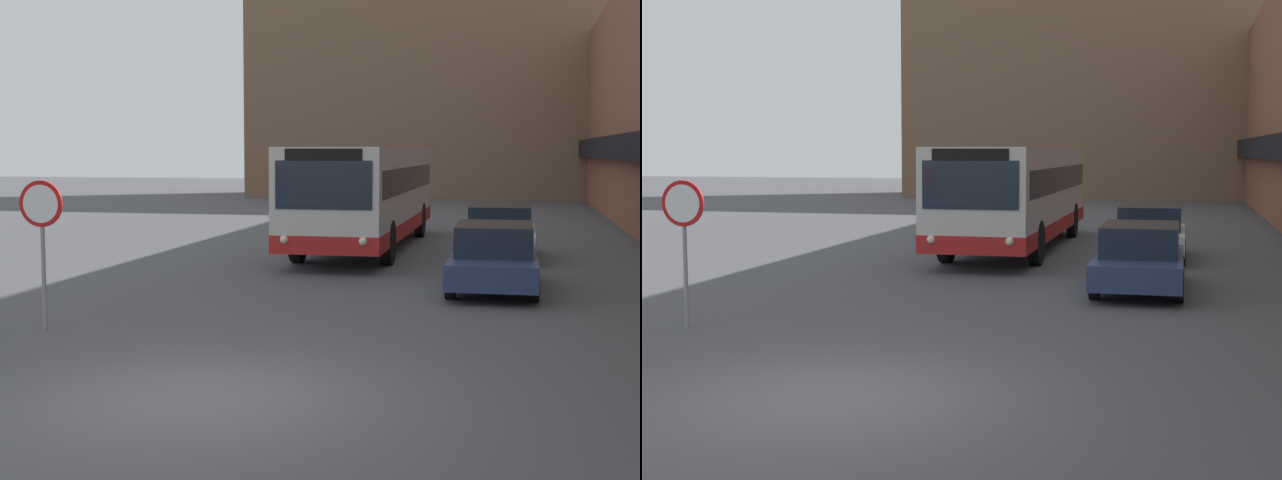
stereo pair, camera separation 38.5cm
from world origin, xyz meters
The scene contains 6 objects.
ground_plane centered at (0.00, 0.00, 0.00)m, with size 160.00×160.00×0.00m, color #47474C.
building_backdrop_far centered at (0.00, 47.38, 7.12)m, with size 26.00×8.00×14.24m.
city_bus centered at (-0.76, 16.52, 1.68)m, with size 2.66×12.38×3.02m.
parked_car_front centered at (3.20, 9.22, 0.70)m, with size 1.81×4.38×1.39m.
parked_car_middle centered at (3.20, 15.01, 0.73)m, with size 1.90×4.28×1.44m.
stop_sign centered at (-3.91, 3.32, 1.78)m, with size 0.76×0.08×2.45m.
Camera 1 is at (3.66, -9.80, 2.94)m, focal length 50.00 mm.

